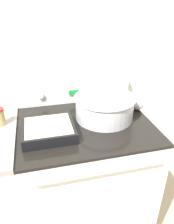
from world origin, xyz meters
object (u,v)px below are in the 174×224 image
Objects in this scene: mixing_bowl at (104,106)px; ladle at (137,104)px; casserole_dish at (48,129)px; spice_jar_red_cap at (0,117)px.

mixing_bowl is 1.30× the size of ladle.
mixing_bowl is 1.33× the size of casserole_dish.
spice_jar_red_cap reaches higher than ladle.
spice_jar_red_cap is (-0.26, 0.15, 0.03)m from casserole_dish.
spice_jar_red_cap is (-0.86, -0.02, 0.03)m from ladle.
ladle is 2.75× the size of spice_jar_red_cap.
casserole_dish is 0.62m from ladle.
mixing_bowl is 3.59× the size of spice_jar_red_cap.
mixing_bowl is at bearing 17.50° from casserole_dish.
casserole_dish is at bearing -30.06° from spice_jar_red_cap.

